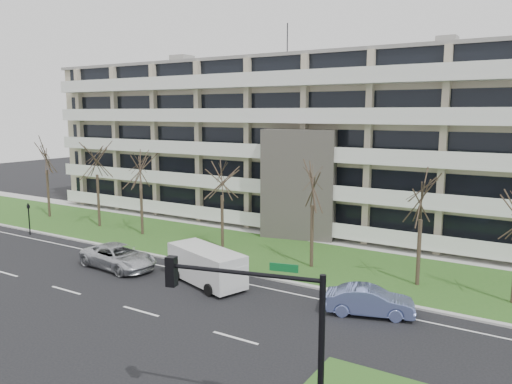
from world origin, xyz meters
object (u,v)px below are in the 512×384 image
Objects in this scene: silver_pickup at (118,257)px; traffic_signal at (266,330)px; white_van at (207,263)px; pedestrian_signal at (29,215)px; blue_sedan at (370,301)px.

silver_pickup is 0.95× the size of traffic_signal.
white_van is at bearing -79.77° from silver_pickup.
blue_sedan is at bearing 16.58° from pedestrian_signal.
blue_sedan is 0.75× the size of white_van.
traffic_signal is at bearing -27.38° from white_van.
traffic_signal is (17.61, -10.47, 3.09)m from silver_pickup.
traffic_signal reaches higher than silver_pickup.
white_van is 1.00× the size of traffic_signal.
traffic_signal is at bearing -3.68° from pedestrian_signal.
traffic_signal reaches higher than white_van.
traffic_signal is at bearing -115.06° from silver_pickup.
pedestrian_signal is at bearing -166.88° from white_van.
silver_pickup is at bearing 76.48° from blue_sedan.
pedestrian_signal is at bearing 84.81° from silver_pickup.
white_van is at bearing 13.47° from pedestrian_signal.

